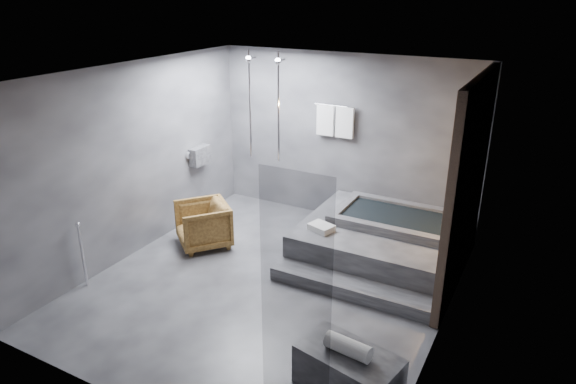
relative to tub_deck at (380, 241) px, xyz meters
The scene contains 7 objects.
room 2.02m from the tub_deck, 118.47° to the right, with size 5.00×5.04×2.82m.
tub_deck is the anchor object (origin of this frame).
tub_step 1.19m from the tub_deck, 90.00° to the right, with size 2.20×0.36×0.18m, color #323234.
concrete_bench 2.86m from the tub_deck, 77.49° to the right, with size 0.99×0.55×0.45m, color #2E2E30.
driftwood_chair 2.70m from the tub_deck, 159.22° to the right, with size 0.74×0.76×0.70m, color #452C11.
rolled_towel 2.89m from the tub_deck, 77.73° to the right, with size 0.17×0.17×0.46m, color silver.
deck_towel 0.95m from the tub_deck, 141.38° to the right, with size 0.34×0.25×0.09m, color white.
Camera 1 is at (3.05, -5.17, 3.72)m, focal length 32.00 mm.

